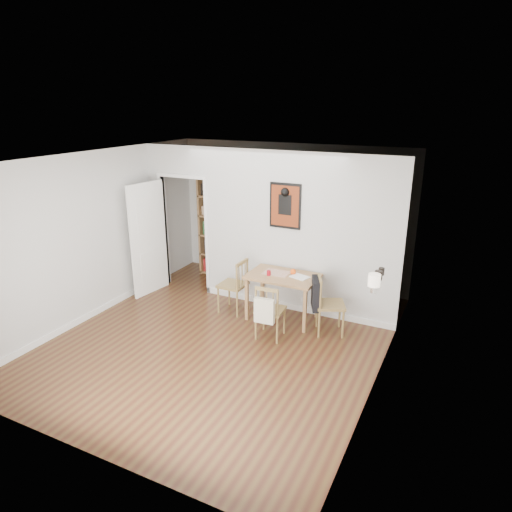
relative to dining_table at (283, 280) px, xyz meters
The scene contains 15 objects.
ground 1.28m from the dining_table, 118.79° to the right, with size 5.20×5.20×0.00m, color #51371A.
room_shell 0.86m from the dining_table, 139.31° to the left, with size 5.20×5.20×5.20m.
dining_table is the anchor object (origin of this frame).
chair_left 0.86m from the dining_table, behind, with size 0.46×0.46×0.91m.
chair_right 0.83m from the dining_table, ahead, with size 0.63×0.59×0.89m.
chair_front 0.68m from the dining_table, 83.13° to the right, with size 0.45×0.51×0.84m.
bookshelf 2.25m from the dining_table, 145.46° to the left, with size 0.86×0.34×2.03m.
fireplace 1.78m from the dining_table, 23.90° to the right, with size 0.45×1.25×1.16m.
red_glass 0.25m from the dining_table, 152.41° to the right, with size 0.06×0.06×0.08m, color maroon.
orange_fruit 0.21m from the dining_table, 37.09° to the left, with size 0.09×0.09×0.09m, color #FF530D.
placemat 0.16m from the dining_table, 160.30° to the left, with size 0.40×0.30×0.00m, color beige.
notebook 0.29m from the dining_table, ahead, with size 0.27×0.20×0.01m, color white.
mantel_lamp 2.02m from the dining_table, 33.53° to the right, with size 0.15×0.15×0.23m.
ceramic_jar_a 1.77m from the dining_table, 21.37° to the right, with size 0.10×0.10×0.12m, color black.
ceramic_jar_b 1.71m from the dining_table, 15.36° to the right, with size 0.08×0.08×0.10m, color black.
Camera 1 is at (3.06, -5.14, 3.30)m, focal length 32.00 mm.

